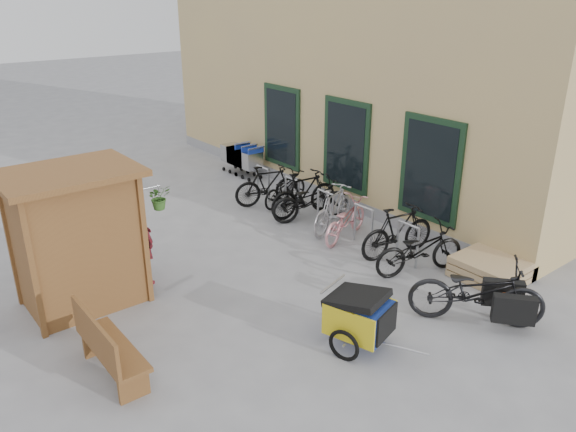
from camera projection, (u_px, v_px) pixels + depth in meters
ground at (319, 300)px, 9.84m from camera, size 80.00×80.00×0.00m
building at (390, 51)px, 15.54m from camera, size 6.07×13.00×7.00m
kiosk at (70, 221)px, 9.15m from camera, size 2.49×1.65×2.40m
bike_rack at (325, 206)px, 12.71m from camera, size 0.05×5.35×0.86m
pallet_stack at (489, 269)px, 10.48m from camera, size 1.00×1.20×0.40m
bench at (106, 346)px, 7.71m from camera, size 0.49×1.59×1.01m
shopping_carts at (241, 156)px, 16.29m from camera, size 0.55×1.51×0.98m
child_trailer at (359, 315)px, 8.42m from camera, size 1.05×1.64×0.95m
cargo_bike at (478, 292)px, 9.00m from camera, size 1.93×2.12×1.12m
person_kiosk at (141, 238)px, 10.17m from camera, size 0.48×0.68×1.76m
bike_0 at (419, 249)px, 10.64m from camera, size 1.97×1.21×0.98m
bike_1 at (398, 231)px, 11.32m from camera, size 1.84×0.79×1.07m
bike_2 at (345, 219)px, 12.14m from camera, size 1.79×1.07×0.89m
bike_3 at (333, 209)px, 12.53m from camera, size 1.79×1.02×1.04m
bike_4 at (311, 200)px, 13.10m from camera, size 2.02×1.23×1.00m
bike_5 at (304, 194)px, 13.35m from camera, size 1.88×0.68×1.11m
bike_6 at (285, 189)px, 14.11m from camera, size 1.66×0.89×0.83m
bike_7 at (268, 185)px, 14.03m from camera, size 1.79×0.99×1.04m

